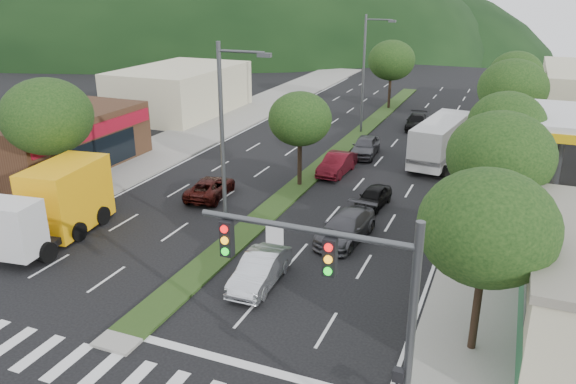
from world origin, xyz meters
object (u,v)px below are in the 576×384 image
at_px(tree_r_b, 500,156).
at_px(car_queue_d, 454,140).
at_px(tree_r_e, 516,74).
at_px(tree_med_far, 391,60).
at_px(box_truck, 57,205).
at_px(car_queue_f, 417,122).
at_px(car_queue_b, 346,227).
at_px(tree_med_near, 300,119).
at_px(motorhome, 441,141).
at_px(tree_r_d, 513,88).
at_px(suv_maroon, 210,187).
at_px(sedan_silver, 260,270).
at_px(tree_r_c, 506,124).
at_px(tree_r_a, 487,227).
at_px(car_queue_a, 373,197).
at_px(traffic_signal, 353,295).
at_px(tree_l_a, 47,117).
at_px(streetlight_near, 226,140).
at_px(streetlight_mid, 366,69).
at_px(car_queue_e, 365,146).
at_px(car_queue_c, 337,164).

height_order(tree_r_b, car_queue_d, tree_r_b).
bearing_deg(tree_r_e, tree_med_far, 161.57).
xyz_separation_m(car_queue_d, box_truck, (-16.86, -25.15, 1.08)).
bearing_deg(car_queue_f, car_queue_b, -93.15).
bearing_deg(tree_r_e, car_queue_f, -154.15).
distance_m(tree_med_near, motorhome, 11.75).
bearing_deg(tree_r_d, tree_med_near, -135.00).
distance_m(suv_maroon, car_queue_d, 21.26).
bearing_deg(sedan_silver, tree_r_c, 56.10).
bearing_deg(tree_med_near, suv_maroon, -137.65).
height_order(tree_r_c, car_queue_d, tree_r_c).
relative_size(tree_r_d, box_truck, 0.94).
height_order(tree_r_a, tree_r_e, tree_r_e).
distance_m(tree_r_d, car_queue_a, 15.95).
height_order(tree_r_c, tree_med_far, tree_med_far).
bearing_deg(car_queue_b, car_queue_f, 98.53).
xyz_separation_m(traffic_signal, box_truck, (-17.77, 7.66, -2.93)).
distance_m(traffic_signal, tree_l_a, 24.43).
height_order(tree_med_near, car_queue_b, tree_med_near).
xyz_separation_m(streetlight_near, car_queue_f, (4.09, 28.27, -4.93)).
relative_size(car_queue_f, box_truck, 0.59).
xyz_separation_m(tree_r_d, streetlight_near, (-11.79, -22.00, 0.40)).
xyz_separation_m(tree_r_c, car_queue_b, (-6.86, -8.73, -4.05)).
bearing_deg(box_truck, car_queue_b, -167.19).
height_order(car_queue_b, motorhome, motorhome).
xyz_separation_m(tree_r_a, suv_maroon, (-16.34, 10.05, -4.21)).
bearing_deg(motorhome, streetlight_near, -104.42).
height_order(streetlight_mid, sedan_silver, streetlight_mid).
distance_m(tree_r_c, tree_l_a, 26.47).
xyz_separation_m(suv_maroon, box_truck, (-4.41, -7.92, 1.10)).
bearing_deg(car_queue_e, tree_med_near, -108.45).
bearing_deg(streetlight_mid, sedan_silver, -84.19).
bearing_deg(car_queue_f, traffic_signal, -87.94).
height_order(tree_l_a, suv_maroon, tree_l_a).
height_order(suv_maroon, car_queue_c, car_queue_c).
bearing_deg(car_queue_d, tree_r_d, -20.90).
xyz_separation_m(traffic_signal, tree_r_c, (2.97, 21.54, 0.10)).
bearing_deg(car_queue_a, car_queue_f, 99.40).
height_order(tree_r_c, car_queue_f, tree_r_c).
distance_m(sedan_silver, car_queue_b, 6.20).
relative_size(tree_med_near, tree_med_far, 0.87).
bearing_deg(sedan_silver, car_queue_c, 93.25).
bearing_deg(suv_maroon, traffic_signal, 123.50).
distance_m(tree_l_a, suv_maroon, 10.19).
distance_m(suv_maroon, motorhome, 17.31).
bearing_deg(car_queue_a, box_truck, -137.68).
relative_size(tree_r_c, box_truck, 0.85).
distance_m(tree_r_b, box_truck, 21.82).
relative_size(tree_r_b, tree_l_a, 0.96).
relative_size(traffic_signal, tree_l_a, 0.97).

